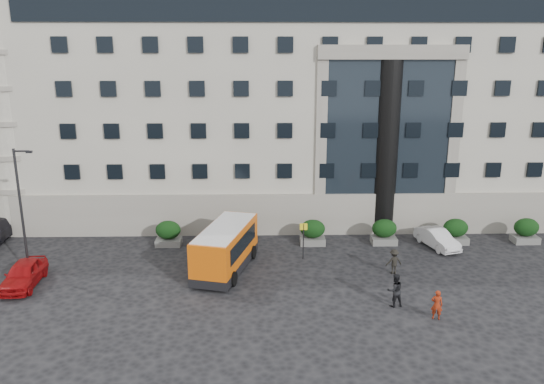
# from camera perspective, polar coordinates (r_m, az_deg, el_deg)

# --- Properties ---
(ground) EXTENTS (120.00, 120.00, 0.00)m
(ground) POSITION_cam_1_polar(r_m,az_deg,el_deg) (31.56, -6.08, -10.70)
(ground) COLOR black
(ground) RESTS_ON ground
(civic_building) EXTENTS (44.00, 24.00, 18.00)m
(civic_building) POSITION_cam_1_polar(r_m,az_deg,el_deg) (50.63, 2.55, 9.78)
(civic_building) COLOR #A09B8E
(civic_building) RESTS_ON ground
(entrance_column) EXTENTS (1.80, 1.80, 13.00)m
(entrance_column) POSITION_cam_1_polar(r_m,az_deg,el_deg) (40.37, 12.17, 4.51)
(entrance_column) COLOR black
(entrance_column) RESTS_ON ground
(apartment_far) EXTENTS (13.00, 13.00, 22.00)m
(apartment_far) POSITION_cam_1_polar(r_m,az_deg,el_deg) (72.68, -25.92, 11.52)
(apartment_far) COLOR #7A6147
(apartment_far) RESTS_ON ground
(hedge_a) EXTENTS (1.80, 1.26, 1.84)m
(hedge_a) POSITION_cam_1_polar(r_m,az_deg,el_deg) (38.87, -11.10, -4.36)
(hedge_a) COLOR #61615E
(hedge_a) RESTS_ON ground
(hedge_b) EXTENTS (1.80, 1.26, 1.84)m
(hedge_b) POSITION_cam_1_polar(r_m,az_deg,el_deg) (38.32, -3.39, -4.37)
(hedge_b) COLOR #61615E
(hedge_b) RESTS_ON ground
(hedge_c) EXTENTS (1.80, 1.26, 1.84)m
(hedge_c) POSITION_cam_1_polar(r_m,az_deg,el_deg) (38.48, 4.39, -4.31)
(hedge_c) COLOR #61615E
(hedge_c) RESTS_ON ground
(hedge_d) EXTENTS (1.80, 1.26, 1.84)m
(hedge_d) POSITION_cam_1_polar(r_m,az_deg,el_deg) (39.33, 11.97, -4.17)
(hedge_d) COLOR #61615E
(hedge_d) RESTS_ON ground
(hedge_e) EXTENTS (1.80, 1.26, 1.84)m
(hedge_e) POSITION_cam_1_polar(r_m,az_deg,el_deg) (40.82, 19.11, -3.98)
(hedge_e) COLOR #61615E
(hedge_e) RESTS_ON ground
(hedge_f) EXTENTS (1.80, 1.26, 1.84)m
(hedge_f) POSITION_cam_1_polar(r_m,az_deg,el_deg) (42.90, 25.65, -3.74)
(hedge_f) COLOR #61615E
(hedge_f) RESTS_ON ground
(street_lamp) EXTENTS (1.16, 0.18, 8.00)m
(street_lamp) POSITION_cam_1_polar(r_m,az_deg,el_deg) (35.78, -25.31, -1.49)
(street_lamp) COLOR #262628
(street_lamp) RESTS_ON ground
(bus_stop_sign) EXTENTS (0.50, 0.08, 2.52)m
(bus_stop_sign) POSITION_cam_1_polar(r_m,az_deg,el_deg) (35.50, 3.40, -4.61)
(bus_stop_sign) COLOR #262628
(bus_stop_sign) RESTS_ON ground
(minibus) EXTENTS (4.07, 7.26, 2.88)m
(minibus) POSITION_cam_1_polar(r_m,az_deg,el_deg) (33.93, -5.01, -5.86)
(minibus) COLOR #D05409
(minibus) RESTS_ON ground
(red_truck) EXTENTS (2.92, 5.08, 2.58)m
(red_truck) POSITION_cam_1_polar(r_m,az_deg,el_deg) (51.52, -21.69, 0.12)
(red_truck) COLOR maroon
(red_truck) RESTS_ON ground
(parked_car_a) EXTENTS (2.02, 4.49, 1.50)m
(parked_car_a) POSITION_cam_1_polar(r_m,az_deg,el_deg) (35.20, -25.14, -7.99)
(parked_car_a) COLOR #960A0D
(parked_car_a) RESTS_ON ground
(parked_car_d) EXTENTS (2.61, 4.92, 1.32)m
(parked_car_d) POSITION_cam_1_polar(r_m,az_deg,el_deg) (49.63, -23.19, -1.37)
(parked_car_d) COLOR black
(parked_car_d) RESTS_ON ground
(white_taxi) EXTENTS (2.50, 4.22, 1.31)m
(white_taxi) POSITION_cam_1_polar(r_m,az_deg,el_deg) (39.68, 17.33, -4.79)
(white_taxi) COLOR silver
(white_taxi) RESTS_ON ground
(pedestrian_a) EXTENTS (0.68, 0.55, 1.63)m
(pedestrian_a) POSITION_cam_1_polar(r_m,az_deg,el_deg) (29.52, 17.31, -11.50)
(pedestrian_a) COLOR maroon
(pedestrian_a) RESTS_ON ground
(pedestrian_b) EXTENTS (1.06, 0.90, 1.90)m
(pedestrian_b) POSITION_cam_1_polar(r_m,az_deg,el_deg) (30.23, 13.07, -10.25)
(pedestrian_b) COLOR black
(pedestrian_b) RESTS_ON ground
(pedestrian_c) EXTENTS (1.12, 0.77, 1.61)m
(pedestrian_c) POSITION_cam_1_polar(r_m,az_deg,el_deg) (34.41, 12.98, -7.30)
(pedestrian_c) COLOR black
(pedestrian_c) RESTS_ON ground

